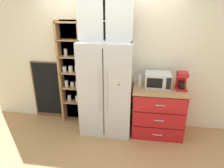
{
  "coord_description": "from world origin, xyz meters",
  "views": [
    {
      "loc": [
        0.6,
        -3.33,
        2.29
      ],
      "look_at": [
        0.1,
        0.04,
        0.94
      ],
      "focal_mm": 32.8,
      "sensor_mm": 36.0,
      "label": 1
    }
  ],
  "objects_px": {
    "refrigerator": "(107,88)",
    "coffee_maker": "(182,81)",
    "microwave": "(158,80)",
    "bottle_amber": "(160,82)",
    "chalkboard_menu": "(48,90)",
    "bottle_clear": "(140,80)",
    "mug_cream": "(161,87)"
  },
  "relations": [
    {
      "from": "microwave",
      "to": "bottle_amber",
      "type": "relative_size",
      "value": 1.77
    },
    {
      "from": "microwave",
      "to": "mug_cream",
      "type": "height_order",
      "value": "microwave"
    },
    {
      "from": "microwave",
      "to": "coffee_maker",
      "type": "xyz_separation_m",
      "value": [
        0.4,
        -0.04,
        0.03
      ]
    },
    {
      "from": "mug_cream",
      "to": "bottle_amber",
      "type": "relative_size",
      "value": 0.48
    },
    {
      "from": "microwave",
      "to": "bottle_amber",
      "type": "xyz_separation_m",
      "value": [
        0.05,
        -0.02,
        -0.02
      ]
    },
    {
      "from": "coffee_maker",
      "to": "bottle_clear",
      "type": "relative_size",
      "value": 1.1
    },
    {
      "from": "refrigerator",
      "to": "coffee_maker",
      "type": "bearing_deg",
      "value": 1.02
    },
    {
      "from": "coffee_maker",
      "to": "bottle_clear",
      "type": "distance_m",
      "value": 0.7
    },
    {
      "from": "refrigerator",
      "to": "chalkboard_menu",
      "type": "height_order",
      "value": "refrigerator"
    },
    {
      "from": "refrigerator",
      "to": "microwave",
      "type": "bearing_deg",
      "value": 4.14
    },
    {
      "from": "refrigerator",
      "to": "coffee_maker",
      "type": "xyz_separation_m",
      "value": [
        1.3,
        0.02,
        0.21
      ]
    },
    {
      "from": "chalkboard_menu",
      "to": "mug_cream",
      "type": "bearing_deg",
      "value": -8.56
    },
    {
      "from": "microwave",
      "to": "coffee_maker",
      "type": "relative_size",
      "value": 1.42
    },
    {
      "from": "microwave",
      "to": "coffee_maker",
      "type": "distance_m",
      "value": 0.4
    },
    {
      "from": "refrigerator",
      "to": "bottle_clear",
      "type": "relative_size",
      "value": 6.07
    },
    {
      "from": "mug_cream",
      "to": "coffee_maker",
      "type": "bearing_deg",
      "value": 11.63
    },
    {
      "from": "refrigerator",
      "to": "bottle_clear",
      "type": "xyz_separation_m",
      "value": [
        0.59,
        0.03,
        0.18
      ]
    },
    {
      "from": "microwave",
      "to": "coffee_maker",
      "type": "height_order",
      "value": "coffee_maker"
    },
    {
      "from": "coffee_maker",
      "to": "mug_cream",
      "type": "bearing_deg",
      "value": -168.37
    },
    {
      "from": "refrigerator",
      "to": "mug_cream",
      "type": "bearing_deg",
      "value": -2.92
    },
    {
      "from": "bottle_clear",
      "to": "chalkboard_menu",
      "type": "bearing_deg",
      "value": 172.3
    },
    {
      "from": "microwave",
      "to": "bottle_clear",
      "type": "relative_size",
      "value": 1.56
    },
    {
      "from": "coffee_maker",
      "to": "chalkboard_menu",
      "type": "xyz_separation_m",
      "value": [
        -2.59,
        0.27,
        -0.45
      ]
    },
    {
      "from": "mug_cream",
      "to": "chalkboard_menu",
      "type": "bearing_deg",
      "value": 171.44
    },
    {
      "from": "refrigerator",
      "to": "chalkboard_menu",
      "type": "bearing_deg",
      "value": 167.42
    },
    {
      "from": "coffee_maker",
      "to": "refrigerator",
      "type": "bearing_deg",
      "value": -178.98
    },
    {
      "from": "refrigerator",
      "to": "chalkboard_menu",
      "type": "distance_m",
      "value": 1.35
    },
    {
      "from": "microwave",
      "to": "bottle_amber",
      "type": "height_order",
      "value": "microwave"
    },
    {
      "from": "refrigerator",
      "to": "chalkboard_menu",
      "type": "xyz_separation_m",
      "value": [
        -1.3,
        0.29,
        -0.24
      ]
    },
    {
      "from": "microwave",
      "to": "bottle_clear",
      "type": "distance_m",
      "value": 0.31
    },
    {
      "from": "bottle_amber",
      "to": "chalkboard_menu",
      "type": "distance_m",
      "value": 2.29
    },
    {
      "from": "bottle_clear",
      "to": "refrigerator",
      "type": "bearing_deg",
      "value": -176.7
    }
  ]
}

